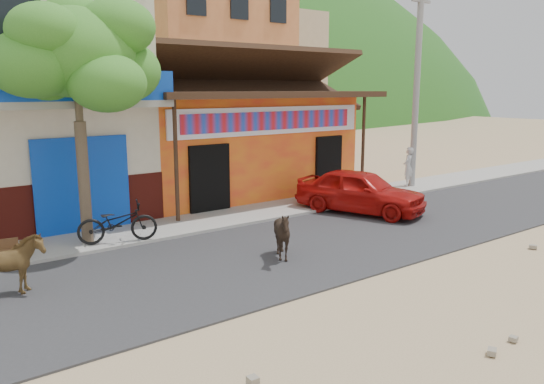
{
  "coord_description": "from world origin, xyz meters",
  "views": [
    {
      "loc": [
        -8.54,
        -7.22,
        3.9
      ],
      "look_at": [
        -0.93,
        3.0,
        1.4
      ],
      "focal_mm": 35.0,
      "sensor_mm": 36.0,
      "label": 1
    }
  ],
  "objects": [
    {
      "name": "cafe_chair_left",
      "position": [
        -6.48,
        5.3,
        0.57
      ],
      "size": [
        0.46,
        0.46,
        0.9
      ],
      "primitive_type": null,
      "rotation": [
        0.0,
        0.0,
        -0.1
      ],
      "color": "#502E1A",
      "rests_on": "sidewalk"
    },
    {
      "name": "cow_dark",
      "position": [
        -1.38,
        1.98,
        0.62
      ],
      "size": [
        1.28,
        1.21,
        1.16
      ],
      "primitive_type": "imported",
      "rotation": [
        0.0,
        0.0,
        -1.27
      ],
      "color": "black",
      "rests_on": "road"
    },
    {
      "name": "apartment_front",
      "position": [
        9.0,
        24.0,
        6.0
      ],
      "size": [
        9.0,
        9.0,
        12.0
      ],
      "primitive_type": "cube",
      "color": "#CC723F",
      "rests_on": "ground"
    },
    {
      "name": "red_car",
      "position": [
        3.44,
        4.22,
        0.73
      ],
      "size": [
        2.97,
        4.38,
        1.38
      ],
      "primitive_type": "imported",
      "rotation": [
        0.0,
        0.0,
        0.36
      ],
      "color": "#AE0F0C",
      "rests_on": "road"
    },
    {
      "name": "pedestrian",
      "position": [
        8.0,
        6.05,
        0.89
      ],
      "size": [
        0.66,
        0.56,
        1.54
      ],
      "primitive_type": "imported",
      "rotation": [
        0.0,
        0.0,
        3.54
      ],
      "color": "#BABABA",
      "rests_on": "sidewalk"
    },
    {
      "name": "sidewalk",
      "position": [
        0.0,
        6.0,
        0.06
      ],
      "size": [
        60.0,
        2.0,
        0.12
      ],
      "primitive_type": "cube",
      "color": "gray",
      "rests_on": "ground"
    },
    {
      "name": "cafe_building",
      "position": [
        -5.5,
        10.0,
        3.5
      ],
      "size": [
        7.0,
        6.0,
        7.0
      ],
      "primitive_type": "cube",
      "color": "beige",
      "rests_on": "ground"
    },
    {
      "name": "dance_club",
      "position": [
        2.0,
        10.0,
        1.8
      ],
      "size": [
        8.0,
        6.0,
        3.6
      ],
      "primitive_type": "cube",
      "color": "orange",
      "rests_on": "ground"
    },
    {
      "name": "utility_pole",
      "position": [
        8.2,
        6.0,
        4.12
      ],
      "size": [
        0.24,
        0.24,
        8.0
      ],
      "primitive_type": "cylinder",
      "color": "gray",
      "rests_on": "sidewalk"
    },
    {
      "name": "scooter",
      "position": [
        -4.0,
        5.3,
        0.63
      ],
      "size": [
        2.04,
        1.18,
        1.01
      ],
      "primitive_type": "imported",
      "rotation": [
        0.0,
        0.0,
        1.29
      ],
      "color": "black",
      "rests_on": "sidewalk"
    },
    {
      "name": "cow_tan",
      "position": [
        -6.93,
        3.26,
        0.63
      ],
      "size": [
        1.4,
        0.66,
        1.18
      ],
      "primitive_type": "imported",
      "rotation": [
        0.0,
        0.0,
        1.59
      ],
      "color": "brown",
      "rests_on": "road"
    },
    {
      "name": "ground",
      "position": [
        0.0,
        0.0,
        0.0
      ],
      "size": [
        120.0,
        120.0,
        0.0
      ],
      "primitive_type": "plane",
      "color": "#9E825B",
      "rests_on": "ground"
    },
    {
      "name": "tree",
      "position": [
        -4.6,
        5.8,
        3.12
      ],
      "size": [
        3.0,
        3.0,
        6.0
      ],
      "primitive_type": null,
      "color": "#2D721E",
      "rests_on": "sidewalk"
    },
    {
      "name": "road",
      "position": [
        0.0,
        2.5,
        0.02
      ],
      "size": [
        60.0,
        5.0,
        0.04
      ],
      "primitive_type": "cube",
      "color": "#28282B",
      "rests_on": "ground"
    },
    {
      "name": "apartment_rear",
      "position": [
        18.0,
        30.0,
        5.0
      ],
      "size": [
        8.0,
        8.0,
        10.0
      ],
      "primitive_type": "cube",
      "color": "tan",
      "rests_on": "ground"
    }
  ]
}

